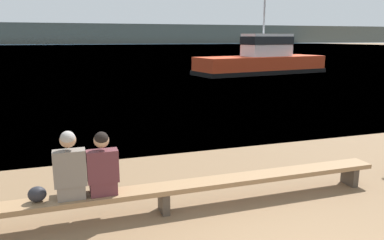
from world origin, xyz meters
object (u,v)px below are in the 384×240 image
(person_right, at_px, (103,168))
(shopping_bag, at_px, (37,194))
(person_left, at_px, (70,169))
(tugboat_red, at_px, (262,61))
(bench_main, at_px, (164,191))

(person_right, xyz_separation_m, shopping_bag, (-0.93, 0.01, -0.30))
(person_left, relative_size, shopping_bag, 4.02)
(person_left, height_order, tugboat_red, tugboat_red)
(bench_main, bearing_deg, person_right, 179.04)
(bench_main, xyz_separation_m, shopping_bag, (-1.85, 0.03, 0.19))
(person_left, height_order, person_right, person_left)
(person_left, height_order, shopping_bag, person_left)
(person_left, xyz_separation_m, tugboat_red, (14.62, 20.86, 0.08))
(bench_main, relative_size, shopping_bag, 30.83)
(person_right, distance_m, shopping_bag, 0.98)
(bench_main, height_order, shopping_bag, shopping_bag)
(person_left, relative_size, person_right, 1.05)
(shopping_bag, bearing_deg, tugboat_red, 54.11)
(tugboat_red, bearing_deg, shopping_bag, 134.59)
(person_left, distance_m, tugboat_red, 25.47)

